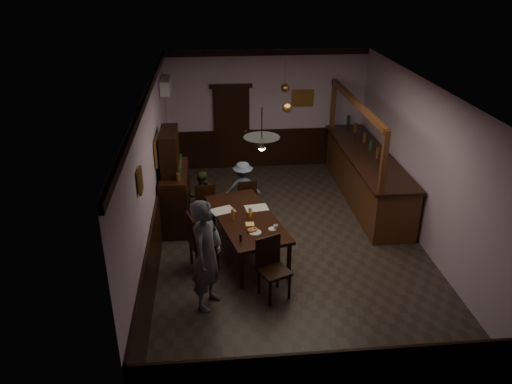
{
  "coord_description": "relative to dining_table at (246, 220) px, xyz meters",
  "views": [
    {
      "loc": [
        -1.44,
        -8.17,
        5.04
      ],
      "look_at": [
        -0.66,
        -0.03,
        1.15
      ],
      "focal_mm": 35.0,
      "sensor_mm": 36.0,
      "label": 1
    }
  ],
  "objects": [
    {
      "name": "beer_glass",
      "position": [
        -0.24,
        -0.05,
        0.16
      ],
      "size": [
        0.06,
        0.06,
        0.2
      ],
      "primitive_type": "cylinder",
      "color": "#BF721E",
      "rests_on": "dining_table"
    },
    {
      "name": "chair_far_left",
      "position": [
        -0.75,
        1.12,
        -0.17
      ],
      "size": [
        0.48,
        0.48,
        0.95
      ],
      "rotation": [
        0.0,
        0.0,
        3.32
      ],
      "color": "black",
      "rests_on": "ground"
    },
    {
      "name": "person_seated_right",
      "position": [
        0.06,
        1.61,
        -0.1
      ],
      "size": [
        0.77,
        0.45,
        1.17
      ],
      "primitive_type": "imported",
      "rotation": [
        0.0,
        0.0,
        3.12
      ],
      "color": "slate",
      "rests_on": "ground"
    },
    {
      "name": "room",
      "position": [
        0.86,
        0.23,
        0.81
      ],
      "size": [
        5.01,
        8.01,
        3.01
      ],
      "color": "#2D2621",
      "rests_on": "ground"
    },
    {
      "name": "person_standing",
      "position": [
        -0.71,
        -1.47,
        0.23
      ],
      "size": [
        0.69,
        0.79,
        1.83
      ],
      "primitive_type": "imported",
      "rotation": [
        0.0,
        0.0,
        1.11
      ],
      "color": "#565A62",
      "rests_on": "ground"
    },
    {
      "name": "picture_left_large",
      "position": [
        -1.6,
        1.03,
        1.01
      ],
      "size": [
        0.04,
        0.62,
        0.48
      ],
      "color": "olive",
      "rests_on": "ground"
    },
    {
      "name": "pendant_brass_mid",
      "position": [
        0.96,
        1.63,
        1.61
      ],
      "size": [
        0.2,
        0.2,
        0.81
      ],
      "color": "#BF8C3F",
      "rests_on": "ground"
    },
    {
      "name": "chair_near",
      "position": [
        0.31,
        -1.28,
        -0.13
      ],
      "size": [
        0.58,
        0.58,
        1.02
      ],
      "rotation": [
        0.0,
        0.0,
        0.42
      ],
      "color": "black",
      "rests_on": "ground"
    },
    {
      "name": "chair_side",
      "position": [
        -0.86,
        -0.43,
        -0.1
      ],
      "size": [
        0.58,
        0.58,
        1.06
      ],
      "rotation": [
        0.0,
        0.0,
        1.88
      ],
      "color": "black",
      "rests_on": "ground"
    },
    {
      "name": "ac_unit",
      "position": [
        -1.52,
        3.13,
        1.76
      ],
      "size": [
        0.2,
        0.85,
        0.3
      ],
      "color": "white",
      "rests_on": "ground"
    },
    {
      "name": "pendant_brass_far",
      "position": [
        1.16,
        3.24,
        1.61
      ],
      "size": [
        0.2,
        0.2,
        0.81
      ],
      "color": "#BF8C3F",
      "rests_on": "ground"
    },
    {
      "name": "door_back",
      "position": [
        -0.04,
        4.18,
        0.36
      ],
      "size": [
        0.9,
        0.06,
        2.1
      ],
      "primitive_type": "cube",
      "color": "black",
      "rests_on": "ground"
    },
    {
      "name": "soda_can",
      "position": [
        0.08,
        -0.05,
        0.12
      ],
      "size": [
        0.07,
        0.07,
        0.12
      ],
      "primitive_type": "cylinder",
      "color": "#FFA715",
      "rests_on": "dining_table"
    },
    {
      "name": "water_glass",
      "position": [
        0.08,
        0.08,
        0.14
      ],
      "size": [
        0.06,
        0.06,
        0.15
      ],
      "primitive_type": "cylinder",
      "color": "silver",
      "rests_on": "dining_table"
    },
    {
      "name": "pastry_plate",
      "position": [
        0.11,
        -0.58,
        0.07
      ],
      "size": [
        0.22,
        0.22,
        0.01
      ],
      "primitive_type": "cylinder",
      "color": "white",
      "rests_on": "dining_table"
    },
    {
      "name": "pendant_iron",
      "position": [
        0.2,
        -0.78,
        1.74
      ],
      "size": [
        0.56,
        0.56,
        0.68
      ],
      "color": "black",
      "rests_on": "ground"
    },
    {
      "name": "bar_counter",
      "position": [
        2.85,
        2.02,
        -0.1
      ],
      "size": [
        0.96,
        4.13,
        2.32
      ],
      "color": "#482613",
      "rests_on": "ground"
    },
    {
      "name": "dining_table",
      "position": [
        0.0,
        0.0,
        0.0
      ],
      "size": [
        1.51,
        2.38,
        0.75
      ],
      "rotation": [
        0.0,
        0.0,
        0.25
      ],
      "color": "black",
      "rests_on": "ground"
    },
    {
      "name": "saucer",
      "position": [
        0.42,
        -0.48,
        0.07
      ],
      "size": [
        0.15,
        0.15,
        0.01
      ],
      "primitive_type": "cylinder",
      "color": "white",
      "rests_on": "dining_table"
    },
    {
      "name": "pastry_ring_a",
      "position": [
        0.04,
        -0.55,
        0.1
      ],
      "size": [
        0.13,
        0.13,
        0.04
      ],
      "primitive_type": "torus",
      "color": "#C68C47",
      "rests_on": "pastry_plate"
    },
    {
      "name": "newspaper_right",
      "position": [
        0.22,
        0.34,
        0.07
      ],
      "size": [
        0.46,
        0.36,
        0.01
      ],
      "primitive_type": "cube",
      "rotation": [
        0.0,
        0.0,
        0.14
      ],
      "color": "silver",
      "rests_on": "dining_table"
    },
    {
      "name": "picture_back",
      "position": [
        1.76,
        4.19,
        1.11
      ],
      "size": [
        0.55,
        0.04,
        0.42
      ],
      "color": "olive",
      "rests_on": "ground"
    },
    {
      "name": "sideboard",
      "position": [
        -1.35,
        1.29,
        0.12
      ],
      "size": [
        0.54,
        1.51,
        2.0
      ],
      "color": "black",
      "rests_on": "ground"
    },
    {
      "name": "napkin",
      "position": [
        0.05,
        -0.26,
        0.07
      ],
      "size": [
        0.18,
        0.18,
        0.0
      ],
      "primitive_type": "cube",
      "rotation": [
        0.0,
        0.0,
        0.25
      ],
      "color": "#FFD35D",
      "rests_on": "dining_table"
    },
    {
      "name": "pastry_ring_b",
      "position": [
        0.09,
        -0.52,
        0.1
      ],
      "size": [
        0.13,
        0.13,
        0.04
      ],
      "primitive_type": "torus",
      "color": "#C68C47",
      "rests_on": "pastry_plate"
    },
    {
      "name": "picture_left_small",
      "position": [
        -1.6,
        -1.37,
        1.46
      ],
      "size": [
        0.04,
        0.28,
        0.36
      ],
      "color": "olive",
      "rests_on": "ground"
    },
    {
      "name": "coffee_cup",
      "position": [
        0.47,
        -0.5,
        0.11
      ],
      "size": [
        0.1,
        0.1,
        0.07
      ],
      "primitive_type": "imported",
      "rotation": [
        0.0,
        0.0,
        0.25
      ],
      "color": "white",
      "rests_on": "saucer"
    },
    {
      "name": "pepper_mill",
      "position": [
        -0.15,
        -0.84,
        0.13
      ],
      "size": [
        0.04,
        0.04,
        0.14
      ],
      "primitive_type": "cylinder",
      "color": "black",
      "rests_on": "dining_table"
    },
    {
      "name": "newspaper_left",
      "position": [
        -0.42,
        0.29,
        0.07
      ],
      "size": [
        0.5,
        0.44,
        0.01
      ],
      "primitive_type": "cube",
      "rotation": [
        0.0,
        0.0,
        0.39
      ],
      "color": "silver",
      "rests_on": "dining_table"
    },
    {
      "name": "chair_far_right",
      "position": [
        0.12,
        1.35,
        -0.2
      ],
      "size": [
        0.43,
        0.43,
        0.89
      ],
      "rotation": [
        0.0,
        0.0,
        3.27
      ],
      "color": "black",
      "rests_on": "ground"
    },
    {
      "name": "person_seated_left",
      "position": [
        -0.82,
        1.39,
        -0.14
      ],
      "size": [
        0.57,
        0.46,
        1.09
      ],
      "primitive_type": "imported",
      "rotation": [
        0.0,
        0.0,
        3.24
      ],
      "color": "#42472A",
      "rests_on": "ground"
    }
  ]
}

